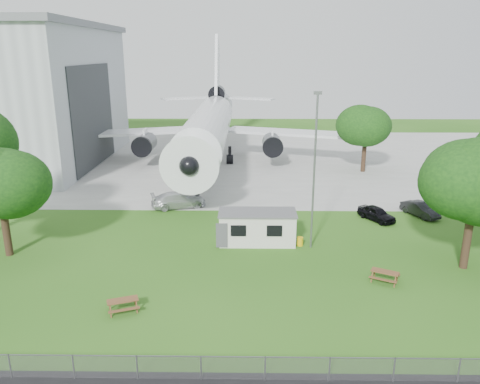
{
  "coord_description": "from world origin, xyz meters",
  "views": [
    {
      "loc": [
        3.08,
        -28.03,
        14.84
      ],
      "look_at": [
        2.58,
        8.0,
        4.0
      ],
      "focal_mm": 35.0,
      "sensor_mm": 36.0,
      "label": 1
    }
  ],
  "objects_px": {
    "site_cabin": "(257,227)",
    "picnic_east": "(384,282)",
    "airliner": "(209,124)",
    "picnic_west": "(124,311)"
  },
  "relations": [
    {
      "from": "site_cabin",
      "to": "picnic_west",
      "type": "bearing_deg",
      "value": -127.77
    },
    {
      "from": "airliner",
      "to": "picnic_west",
      "type": "height_order",
      "value": "airliner"
    },
    {
      "from": "site_cabin",
      "to": "picnic_east",
      "type": "height_order",
      "value": "site_cabin"
    },
    {
      "from": "site_cabin",
      "to": "picnic_east",
      "type": "xyz_separation_m",
      "value": [
        8.4,
        -6.64,
        -1.31
      ]
    },
    {
      "from": "picnic_west",
      "to": "site_cabin",
      "type": "bearing_deg",
      "value": 31.96
    },
    {
      "from": "picnic_west",
      "to": "picnic_east",
      "type": "distance_m",
      "value": 17.08
    },
    {
      "from": "picnic_west",
      "to": "picnic_east",
      "type": "bearing_deg",
      "value": -6.86
    },
    {
      "from": "airliner",
      "to": "picnic_west",
      "type": "relative_size",
      "value": 26.52
    },
    {
      "from": "airliner",
      "to": "picnic_west",
      "type": "xyz_separation_m",
      "value": [
        -2.22,
        -39.34,
        -5.27
      ]
    },
    {
      "from": "picnic_west",
      "to": "airliner",
      "type": "bearing_deg",
      "value": 66.49
    }
  ]
}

